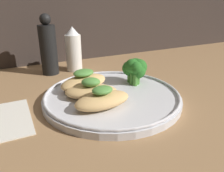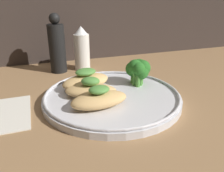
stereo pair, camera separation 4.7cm
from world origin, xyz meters
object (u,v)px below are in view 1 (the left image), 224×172
at_px(plate, 112,96).
at_px(sauce_bottle, 73,50).
at_px(broccoli_bunch, 135,68).
at_px(pepper_grinder, 48,48).

height_order(plate, sauce_bottle, sauce_bottle).
bearing_deg(sauce_bottle, broccoli_bunch, -66.26).
bearing_deg(broccoli_bunch, sauce_bottle, 113.74).
bearing_deg(broccoli_bunch, plate, -155.48).
xyz_separation_m(plate, broccoli_bunch, (0.08, 0.04, 0.04)).
distance_m(plate, pepper_grinder, 0.27).
bearing_deg(pepper_grinder, sauce_bottle, 0.00).
bearing_deg(plate, pepper_grinder, 109.07).
height_order(broccoli_bunch, sauce_bottle, sauce_bottle).
height_order(broccoli_bunch, pepper_grinder, pepper_grinder).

